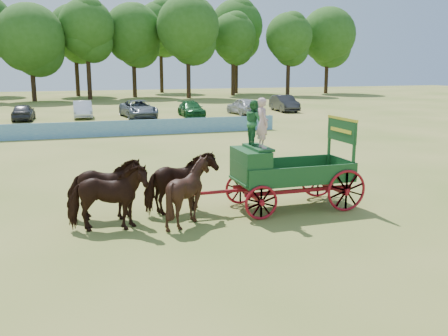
# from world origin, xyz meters

# --- Properties ---
(ground) EXTENTS (160.00, 160.00, 0.00)m
(ground) POSITION_xyz_m (0.00, 0.00, 0.00)
(ground) COLOR #A8934B
(ground) RESTS_ON ground
(horse_lead_left) EXTENTS (2.46, 1.36, 1.98)m
(horse_lead_left) POSITION_xyz_m (-1.73, -1.73, 0.99)
(horse_lead_left) COLOR black
(horse_lead_left) RESTS_ON ground
(horse_lead_right) EXTENTS (2.51, 1.52, 1.98)m
(horse_lead_right) POSITION_xyz_m (-1.73, -0.63, 0.99)
(horse_lead_right) COLOR black
(horse_lead_right) RESTS_ON ground
(horse_wheel_left) EXTENTS (1.84, 1.65, 1.98)m
(horse_wheel_left) POSITION_xyz_m (0.67, -1.73, 0.99)
(horse_wheel_left) COLOR black
(horse_wheel_left) RESTS_ON ground
(horse_wheel_right) EXTENTS (2.53, 1.62, 1.98)m
(horse_wheel_right) POSITION_xyz_m (0.67, -0.63, 0.99)
(horse_wheel_right) COLOR black
(horse_wheel_right) RESTS_ON ground
(farm_dray) EXTENTS (6.00, 2.00, 3.73)m
(farm_dray) POSITION_xyz_m (3.64, -1.16, 1.61)
(farm_dray) COLOR maroon
(farm_dray) RESTS_ON ground
(sponsor_banner) EXTENTS (26.00, 0.08, 1.05)m
(sponsor_banner) POSITION_xyz_m (-1.00, 18.00, 0.53)
(sponsor_banner) COLOR #1F6DAC
(sponsor_banner) RESTS_ON ground
(parked_cars) EXTENTS (47.13, 7.07, 1.64)m
(parked_cars) POSITION_xyz_m (-2.93, 29.86, 0.75)
(parked_cars) COLOR silver
(parked_cars) RESTS_ON ground
(treeline) EXTENTS (91.69, 23.15, 15.10)m
(treeline) POSITION_xyz_m (-5.52, 59.62, 9.47)
(treeline) COLOR #382314
(treeline) RESTS_ON ground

